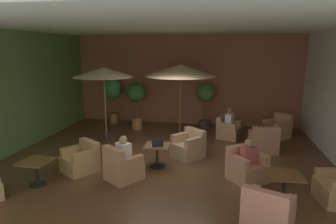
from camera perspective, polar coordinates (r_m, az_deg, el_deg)
name	(u,v)px	position (r m, az deg, el deg)	size (l,w,h in m)	color
ground_plane	(165,161)	(8.68, -0.56, -9.43)	(9.56, 9.10, 0.02)	#53351F
wall_back_brick	(186,80)	(12.59, 3.44, 6.11)	(9.56, 0.08, 3.73)	#915441
wall_left_accent	(13,93)	(10.21, -27.72, 3.34)	(0.08, 9.10, 3.73)	#577A3F
ceiling_slab	(165,26)	(8.09, -0.62, 16.23)	(9.56, 9.10, 0.06)	silver
cafe_table_front_left	(157,151)	(8.12, -2.09, -7.51)	(0.70, 0.70, 0.62)	black
armchair_front_left_north	(189,147)	(8.88, 3.98, -6.69)	(1.09, 1.09, 0.82)	tan
armchair_front_left_east	(123,167)	(7.46, -8.72, -10.49)	(1.01, 1.03, 0.89)	#B47A58
cafe_table_front_right	(284,180)	(6.81, 21.44, -12.16)	(0.76, 0.76, 0.62)	black
armchair_front_right_north	(247,168)	(7.62, 14.89, -10.32)	(1.08, 1.07, 0.83)	tan
armchair_front_right_east	(268,213)	(5.86, 18.65, -17.90)	(1.03, 1.00, 0.83)	tan
cafe_table_mid_center	(256,130)	(10.65, 16.64, -3.38)	(0.61, 0.61, 0.62)	black
armchair_mid_center_north	(264,142)	(9.74, 17.90, -5.56)	(0.90, 0.83, 0.87)	tan
armchair_mid_center_east	(277,129)	(11.38, 20.30, -3.14)	(1.06, 1.05, 0.89)	tan
armchair_mid_center_south	(228,130)	(10.92, 11.45, -3.39)	(0.93, 0.94, 0.80)	tan
cafe_table_rear_right	(36,167)	(7.71, -23.99, -9.63)	(0.71, 0.71, 0.62)	black
armchair_rear_right_east	(81,160)	(8.22, -16.39, -8.86)	(1.06, 1.08, 0.78)	tan
patio_umbrella_tall_red	(180,71)	(10.43, 2.38, 7.97)	(2.52, 2.52, 2.64)	#2D2D2D
patio_umbrella_center_beige	(104,73)	(10.35, -12.29, 7.39)	(2.05, 2.05, 2.56)	#2D2D2D
potted_tree_left_corner	(113,92)	(12.94, -10.59, 3.86)	(0.83, 0.83, 1.91)	#A46642
potted_tree_mid_left	(136,97)	(11.81, -6.09, 2.80)	(0.77, 0.77, 1.87)	#AD6C46
potted_tree_mid_right	(206,97)	(11.96, 7.26, 2.80)	(0.72, 0.72, 1.82)	#3F352F
patron_blue_shirt	(249,152)	(7.45, 15.24, -7.50)	(0.42, 0.38, 0.62)	#AD474B
patron_by_window	(229,119)	(10.81, 11.75, -1.29)	(0.33, 0.40, 0.70)	silver
patron_with_friend	(124,151)	(7.34, -8.55, -7.42)	(0.42, 0.40, 0.68)	silver
iced_drink_cup	(158,143)	(8.06, -1.88, -5.97)	(0.08, 0.08, 0.11)	white
open_laptop	(157,145)	(7.92, -2.08, -6.33)	(0.37, 0.32, 0.20)	#9EA0A5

